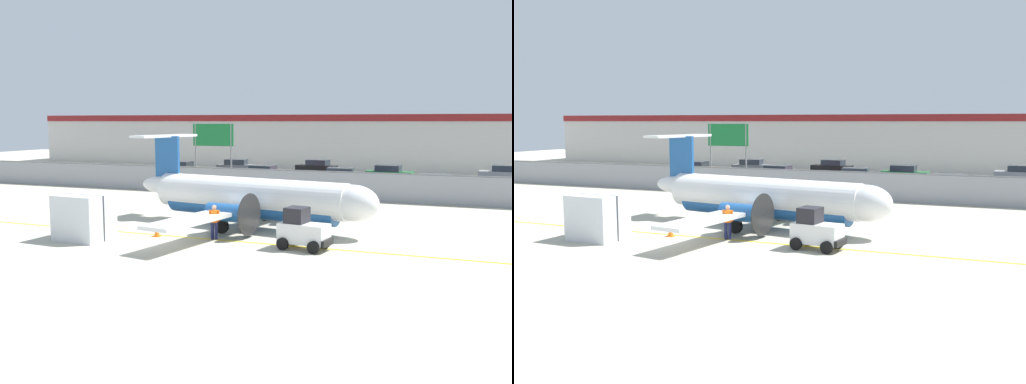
{
  "view_description": "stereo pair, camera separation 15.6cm",
  "coord_description": "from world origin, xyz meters",
  "views": [
    {
      "loc": [
        12.7,
        -22.58,
        5.72
      ],
      "look_at": [
        1.34,
        6.7,
        1.8
      ],
      "focal_mm": 40.0,
      "sensor_mm": 36.0,
      "label": 1
    },
    {
      "loc": [
        12.84,
        -22.52,
        5.72
      ],
      "look_at": [
        1.34,
        6.7,
        1.8
      ],
      "focal_mm": 40.0,
      "sensor_mm": 36.0,
      "label": 2
    }
  ],
  "objects": [
    {
      "name": "traffic_cone_near_left",
      "position": [
        -2.0,
        1.64,
        0.31
      ],
      "size": [
        0.36,
        0.36,
        0.64
      ],
      "color": "orange",
      "rests_on": "ground"
    },
    {
      "name": "parked_car_2",
      "position": [
        -5.42,
        26.12,
        0.89
      ],
      "size": [
        4.36,
        2.37,
        1.58
      ],
      "rotation": [
        0.0,
        0.0,
        -0.11
      ],
      "color": "red",
      "rests_on": "parking_lot_strip"
    },
    {
      "name": "commuter_airplane",
      "position": [
        1.6,
        5.66,
        1.6
      ],
      "size": [
        14.8,
        16.04,
        4.92
      ],
      "rotation": [
        0.0,
        0.0,
        -0.17
      ],
      "color": "white",
      "rests_on": "ground"
    },
    {
      "name": "background_building",
      "position": [
        0.0,
        47.99,
        3.26
      ],
      "size": [
        91.0,
        8.1,
        6.5
      ],
      "color": "beige",
      "rests_on": "ground"
    },
    {
      "name": "perimeter_fence",
      "position": [
        0.0,
        18.0,
        1.12
      ],
      "size": [
        98.0,
        0.1,
        2.1
      ],
      "color": "gray",
      "rests_on": "ground"
    },
    {
      "name": "highway_sign",
      "position": [
        -7.42,
        19.59,
        4.14
      ],
      "size": [
        3.6,
        0.14,
        5.5
      ],
      "color": "slate",
      "rests_on": "ground"
    },
    {
      "name": "parked_car_0",
      "position": [
        -15.03,
        28.13,
        0.89
      ],
      "size": [
        4.26,
        2.13,
        1.58
      ],
      "rotation": [
        0.0,
        0.0,
        -0.04
      ],
      "color": "#B28C19",
      "rests_on": "parking_lot_strip"
    },
    {
      "name": "parked_car_5",
      "position": [
        5.27,
        30.56,
        0.89
      ],
      "size": [
        4.3,
        2.22,
        1.58
      ],
      "rotation": [
        0.0,
        0.0,
        -0.07
      ],
      "color": "#19662D",
      "rests_on": "parking_lot_strip"
    },
    {
      "name": "parked_car_1",
      "position": [
        -10.98,
        32.92,
        0.89
      ],
      "size": [
        4.34,
        2.31,
        1.58
      ],
      "rotation": [
        0.0,
        0.0,
        0.09
      ],
      "color": "slate",
      "rests_on": "parking_lot_strip"
    },
    {
      "name": "parked_car_4",
      "position": [
        1.84,
        25.9,
        0.89
      ],
      "size": [
        4.31,
        2.23,
        1.58
      ],
      "rotation": [
        0.0,
        0.0,
        0.07
      ],
      "color": "black",
      "rests_on": "parking_lot_strip"
    },
    {
      "name": "ground_plane",
      "position": [
        0.0,
        2.0,
        0.0
      ],
      "size": [
        140.0,
        140.0,
        0.01
      ],
      "color": "#B2AD99"
    },
    {
      "name": "baggage_tug",
      "position": [
        5.57,
        1.56,
        0.86
      ],
      "size": [
        2.48,
        1.69,
        1.88
      ],
      "rotation": [
        0.0,
        0.0,
        -0.16
      ],
      "color": "silver",
      "rests_on": "ground"
    },
    {
      "name": "parked_car_6",
      "position": [
        9.91,
        23.12,
        0.89
      ],
      "size": [
        4.38,
        2.4,
        1.58
      ],
      "rotation": [
        0.0,
        0.0,
        0.12
      ],
      "color": "slate",
      "rests_on": "parking_lot_strip"
    },
    {
      "name": "parking_lot_strip",
      "position": [
        0.0,
        29.5,
        0.06
      ],
      "size": [
        98.0,
        17.0,
        0.12
      ],
      "color": "#38383A",
      "rests_on": "ground"
    },
    {
      "name": "parked_car_7",
      "position": [
        15.09,
        34.08,
        0.89
      ],
      "size": [
        4.35,
        2.34,
        1.58
      ],
      "rotation": [
        0.0,
        0.0,
        3.04
      ],
      "color": "gray",
      "rests_on": "parking_lot_strip"
    },
    {
      "name": "parked_car_3",
      "position": [
        -2.92,
        35.32,
        0.89
      ],
      "size": [
        4.37,
        2.38,
        1.58
      ],
      "rotation": [
        0.0,
        0.0,
        3.02
      ],
      "color": "black",
      "rests_on": "parking_lot_strip"
    },
    {
      "name": "ground_crew_worker",
      "position": [
        0.99,
        2.0,
        0.95
      ],
      "size": [
        0.55,
        0.39,
        1.7
      ],
      "rotation": [
        0.0,
        0.0,
        1.75
      ],
      "color": "#191E4C",
      "rests_on": "ground"
    },
    {
      "name": "traffic_cone_near_right",
      "position": [
        -2.21,
        6.26,
        0.31
      ],
      "size": [
        0.36,
        0.36,
        0.64
      ],
      "color": "orange",
      "rests_on": "ground"
    },
    {
      "name": "cargo_container",
      "position": [
        -4.9,
        -0.25,
        1.1
      ],
      "size": [
        2.52,
        2.15,
        2.2
      ],
      "rotation": [
        0.0,
        0.0,
        -0.06
      ],
      "color": "silver",
      "rests_on": "ground"
    }
  ]
}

